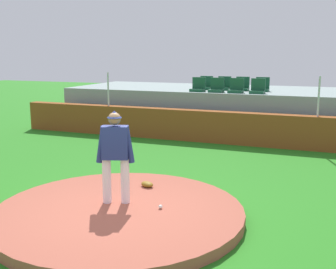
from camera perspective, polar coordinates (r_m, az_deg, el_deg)
ground_plane at (r=7.69m, az=-6.68°, el=-11.22°), size 60.00×60.00×0.00m
pitchers_mound at (r=7.65m, az=-6.70°, el=-10.58°), size 4.46×4.46×0.18m
pitcher at (r=7.61m, az=-7.22°, el=-2.14°), size 0.70×0.40×1.71m
baseball at (r=7.52m, az=-1.04°, el=-9.84°), size 0.07×0.07×0.07m
fielding_glove at (r=8.69m, az=-2.87°, el=-6.80°), size 0.36×0.31×0.11m
brick_barrier at (r=13.79m, az=6.78°, el=1.03°), size 14.78×0.40×1.04m
fence_post_left at (r=15.16m, az=-8.16°, el=6.16°), size 0.06×0.06×1.20m
fence_post_right at (r=13.22m, az=19.89°, el=4.91°), size 0.06×0.06×1.20m
bleacher_platform at (r=16.44m, az=9.27°, el=3.48°), size 12.80×4.28×1.56m
stadium_chair_0 at (r=15.06m, az=4.14°, el=6.49°), size 0.48×0.44×0.50m
stadium_chair_1 at (r=14.85m, az=6.67°, el=6.38°), size 0.48×0.44×0.50m
stadium_chair_2 at (r=14.70m, az=9.29°, el=6.26°), size 0.48×0.44×0.50m
stadium_chair_3 at (r=14.59m, az=12.14°, el=6.12°), size 0.48×0.44×0.50m
stadium_chair_4 at (r=15.91m, az=5.19°, el=6.71°), size 0.48×0.44×0.50m
stadium_chair_5 at (r=15.75m, az=7.65°, el=6.62°), size 0.48×0.44×0.50m
stadium_chair_6 at (r=15.61m, az=10.10°, el=6.51°), size 0.48×0.44×0.50m
stadium_chair_7 at (r=15.46m, az=12.73°, el=6.36°), size 0.48×0.44×0.50m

